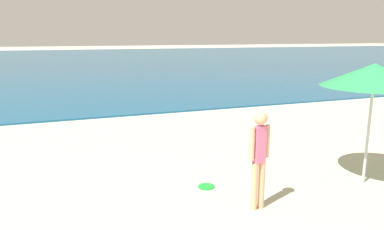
# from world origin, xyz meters

# --- Properties ---
(water) EXTENTS (160.00, 60.00, 0.06)m
(water) POSITION_xyz_m (0.00, 45.28, 0.03)
(water) COLOR #14567F
(water) RESTS_ON ground
(person_standing) EXTENTS (0.36, 0.21, 1.55)m
(person_standing) POSITION_xyz_m (-0.30, 7.99, 0.88)
(person_standing) COLOR #DDAD84
(person_standing) RESTS_ON ground
(frisbee) EXTENTS (0.29, 0.29, 0.03)m
(frisbee) POSITION_xyz_m (-0.73, 9.01, 0.01)
(frisbee) COLOR green
(frisbee) RESTS_ON ground
(beach_umbrella) EXTENTS (1.80, 1.80, 2.18)m
(beach_umbrella) POSITION_xyz_m (2.07, 8.22, 1.98)
(beach_umbrella) COLOR #B7B7BC
(beach_umbrella) RESTS_ON ground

